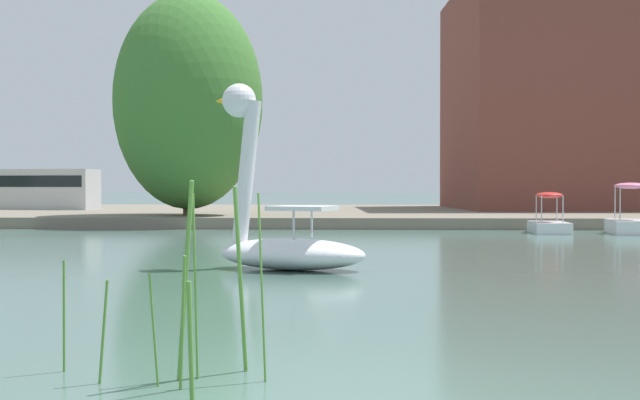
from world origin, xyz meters
TOP-DOWN VIEW (x-y plane):
  - shore_bank_far at (0.00, 34.80)m, footprint 117.14×21.49m
  - swan_boat at (-1.40, 9.86)m, footprint 3.08×2.10m
  - pedal_boat_red at (6.27, 22.23)m, footprint 1.24×2.24m
  - pedal_boat_pink at (8.79, 21.93)m, footprint 1.53×2.41m
  - tree_willow_overhanging at (-6.52, 26.65)m, footprint 8.00×7.94m
  - parked_van at (-15.09, 34.69)m, footprint 5.06×2.34m
  - reed_clump_foreground at (-1.29, 0.93)m, footprint 1.72×1.07m

SIDE VIEW (x-z plane):
  - shore_bank_far at x=0.00m, z-range 0.00..0.41m
  - pedal_boat_red at x=6.27m, z-range -0.27..1.07m
  - pedal_boat_pink at x=8.79m, z-range -0.40..1.25m
  - reed_clump_foreground at x=-1.29m, z-range -0.13..1.45m
  - swan_boat at x=-1.40m, z-range -0.96..2.49m
  - parked_van at x=-15.09m, z-range 0.49..2.43m
  - tree_willow_overhanging at x=-6.52m, z-range 0.52..9.10m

